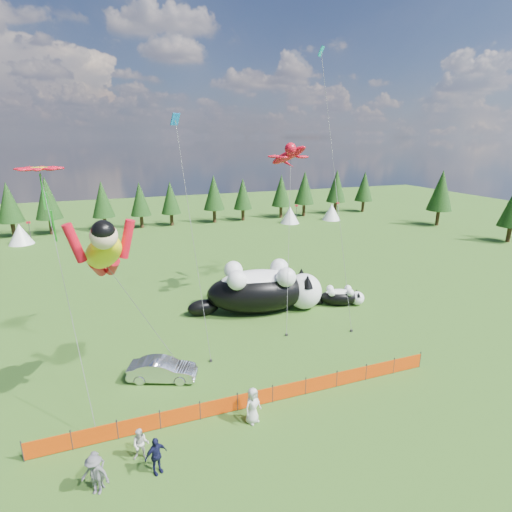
{
  "coord_description": "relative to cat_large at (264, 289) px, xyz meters",
  "views": [
    {
      "loc": [
        -6.29,
        -20.15,
        13.88
      ],
      "look_at": [
        2.63,
        4.0,
        6.23
      ],
      "focal_mm": 28.0,
      "sensor_mm": 36.0,
      "label": 1
    }
  ],
  "objects": [
    {
      "name": "cat_large",
      "position": [
        0.0,
        0.0,
        0.0
      ],
      "size": [
        11.19,
        5.38,
        4.06
      ],
      "rotation": [
        0.0,
        0.0,
        -0.18
      ],
      "color": "black",
      "rests_on": "ground"
    },
    {
      "name": "car",
      "position": [
        -9.25,
        -7.17,
        -1.27
      ],
      "size": [
        4.24,
        2.76,
        1.32
      ],
      "primitive_type": "imported",
      "rotation": [
        0.0,
        0.0,
        1.2
      ],
      "color": "silver",
      "rests_on": "ground"
    },
    {
      "name": "tree_line",
      "position": [
        -4.94,
        36.58,
        2.07
      ],
      "size": [
        90.0,
        4.0,
        8.0
      ],
      "primitive_type": null,
      "color": "black",
      "rests_on": "ground"
    },
    {
      "name": "cat_small",
      "position": [
        6.73,
        -1.19,
        -1.16
      ],
      "size": [
        4.3,
        2.62,
        1.61
      ],
      "rotation": [
        0.0,
        0.0,
        -0.35
      ],
      "color": "black",
      "rests_on": "ground"
    },
    {
      "name": "spectator_a",
      "position": [
        -12.77,
        -14.13,
        -1.02
      ],
      "size": [
        0.78,
        0.69,
        1.81
      ],
      "primitive_type": "imported",
      "rotation": [
        0.0,
        0.0,
        0.47
      ],
      "color": "#56555A",
      "rests_on": "ground"
    },
    {
      "name": "safety_fence",
      "position": [
        -4.94,
        -11.42,
        -1.43
      ],
      "size": [
        22.06,
        0.06,
        1.1
      ],
      "color": "#262626",
      "rests_on": "ground"
    },
    {
      "name": "gecko_kite",
      "position": [
        3.27,
        2.86,
        10.5
      ],
      "size": [
        5.72,
        11.04,
        14.82
      ],
      "color": "red",
      "rests_on": "ground"
    },
    {
      "name": "ground",
      "position": [
        -4.94,
        -8.42,
        -1.93
      ],
      "size": [
        160.0,
        160.0,
        0.0
      ],
      "primitive_type": "plane",
      "color": "#103C0A",
      "rests_on": "ground"
    },
    {
      "name": "diamond_kite_a",
      "position": [
        -6.79,
        -2.18,
        12.38
      ],
      "size": [
        1.33,
        4.67,
        15.92
      ],
      "color": "#0C68B9",
      "rests_on": "ground"
    },
    {
      "name": "spectator_e",
      "position": [
        -5.48,
        -12.52,
        -0.96
      ],
      "size": [
        1.11,
        0.93,
        1.93
      ],
      "primitive_type": "imported",
      "rotation": [
        0.0,
        0.0,
        0.39
      ],
      "color": "silver",
      "rests_on": "ground"
    },
    {
      "name": "spectator_b",
      "position": [
        -10.98,
        -13.07,
        -1.16
      ],
      "size": [
        0.84,
        0.62,
        1.54
      ],
      "primitive_type": "imported",
      "rotation": [
        0.0,
        0.0,
        -0.26
      ],
      "color": "silver",
      "rests_on": "ground"
    },
    {
      "name": "diamond_kite_b",
      "position": [
        5.23,
        1.14,
        17.19
      ],
      "size": [
        1.04,
        7.89,
        21.55
      ],
      "color": "#0DA399",
      "rests_on": "ground"
    },
    {
      "name": "spectator_c",
      "position": [
        -10.43,
        -14.1,
        -1.06
      ],
      "size": [
        1.14,
        0.86,
        1.75
      ],
      "primitive_type": "imported",
      "rotation": [
        0.0,
        0.0,
        0.38
      ],
      "color": "#141639",
      "rests_on": "ground"
    },
    {
      "name": "spectator_d",
      "position": [
        -12.86,
        -14.31,
        -1.02
      ],
      "size": [
        1.31,
        1.05,
        1.81
      ],
      "primitive_type": "imported",
      "rotation": [
        0.0,
        0.0,
        -0.45
      ],
      "color": "#56555A",
      "rests_on": "ground"
    },
    {
      "name": "flower_kite",
      "position": [
        -14.5,
        -4.66,
        10.22
      ],
      "size": [
        3.23,
        8.1,
        13.89
      ],
      "color": "red",
      "rests_on": "ground"
    },
    {
      "name": "festival_tents",
      "position": [
        6.06,
        31.58,
        -0.53
      ],
      "size": [
        50.0,
        3.2,
        2.8
      ],
      "primitive_type": null,
      "color": "white",
      "rests_on": "ground"
    },
    {
      "name": "superhero_kite",
      "position": [
        -11.78,
        -8.14,
        6.49
      ],
      "size": [
        6.53,
        5.97,
        11.14
      ],
      "color": "yellow",
      "rests_on": "ground"
    }
  ]
}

